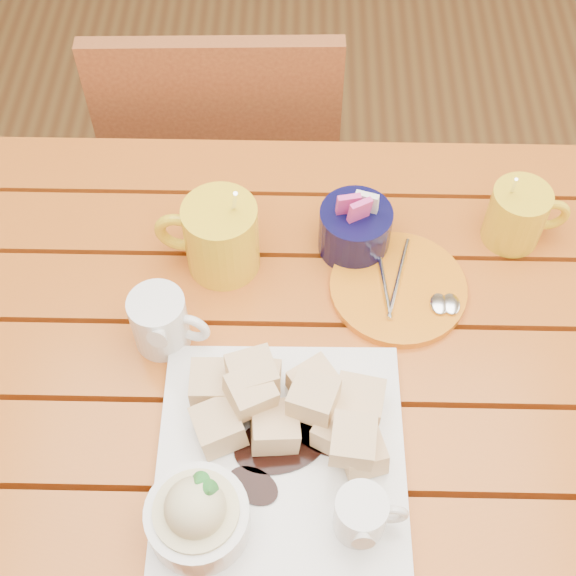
{
  "coord_description": "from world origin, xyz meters",
  "views": [
    {
      "loc": [
        0.02,
        -0.51,
        1.64
      ],
      "look_at": [
        0.01,
        0.07,
        0.82
      ],
      "focal_mm": 50.0,
      "sensor_mm": 36.0,
      "label": 1
    }
  ],
  "objects_px": {
    "orange_saucer": "(399,288)",
    "chair_far": "(228,167)",
    "dessert_plate": "(267,459)",
    "coffee_mug_left": "(219,236)",
    "coffee_mug_right": "(518,215)",
    "table": "(283,401)"
  },
  "relations": [
    {
      "from": "orange_saucer",
      "to": "dessert_plate",
      "type": "bearing_deg",
      "value": -122.95
    },
    {
      "from": "dessert_plate",
      "to": "chair_far",
      "type": "bearing_deg",
      "value": 98.52
    },
    {
      "from": "table",
      "to": "orange_saucer",
      "type": "relative_size",
      "value": 6.49
    },
    {
      "from": "dessert_plate",
      "to": "chair_far",
      "type": "distance_m",
      "value": 0.8
    },
    {
      "from": "dessert_plate",
      "to": "orange_saucer",
      "type": "xyz_separation_m",
      "value": [
        0.17,
        0.26,
        -0.03
      ]
    },
    {
      "from": "coffee_mug_left",
      "to": "orange_saucer",
      "type": "relative_size",
      "value": 0.9
    },
    {
      "from": "table",
      "to": "chair_far",
      "type": "distance_m",
      "value": 0.62
    },
    {
      "from": "dessert_plate",
      "to": "coffee_mug_left",
      "type": "bearing_deg",
      "value": 103.74
    },
    {
      "from": "orange_saucer",
      "to": "table",
      "type": "bearing_deg",
      "value": -143.79
    },
    {
      "from": "table",
      "to": "coffee_mug_right",
      "type": "bearing_deg",
      "value": 33.58
    },
    {
      "from": "coffee_mug_left",
      "to": "chair_far",
      "type": "xyz_separation_m",
      "value": [
        -0.04,
        0.43,
        -0.32
      ]
    },
    {
      "from": "orange_saucer",
      "to": "chair_far",
      "type": "height_order",
      "value": "chair_far"
    },
    {
      "from": "coffee_mug_right",
      "to": "chair_far",
      "type": "height_order",
      "value": "coffee_mug_right"
    },
    {
      "from": "coffee_mug_left",
      "to": "chair_far",
      "type": "height_order",
      "value": "coffee_mug_left"
    },
    {
      "from": "table",
      "to": "coffee_mug_right",
      "type": "distance_m",
      "value": 0.41
    },
    {
      "from": "coffee_mug_right",
      "to": "orange_saucer",
      "type": "distance_m",
      "value": 0.2
    },
    {
      "from": "dessert_plate",
      "to": "coffee_mug_right",
      "type": "relative_size",
      "value": 2.16
    },
    {
      "from": "dessert_plate",
      "to": "orange_saucer",
      "type": "distance_m",
      "value": 0.31
    },
    {
      "from": "orange_saucer",
      "to": "chair_far",
      "type": "distance_m",
      "value": 0.61
    },
    {
      "from": "coffee_mug_left",
      "to": "orange_saucer",
      "type": "bearing_deg",
      "value": -3.29
    },
    {
      "from": "dessert_plate",
      "to": "chair_far",
      "type": "relative_size",
      "value": 0.34
    },
    {
      "from": "table",
      "to": "orange_saucer",
      "type": "distance_m",
      "value": 0.22
    }
  ]
}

